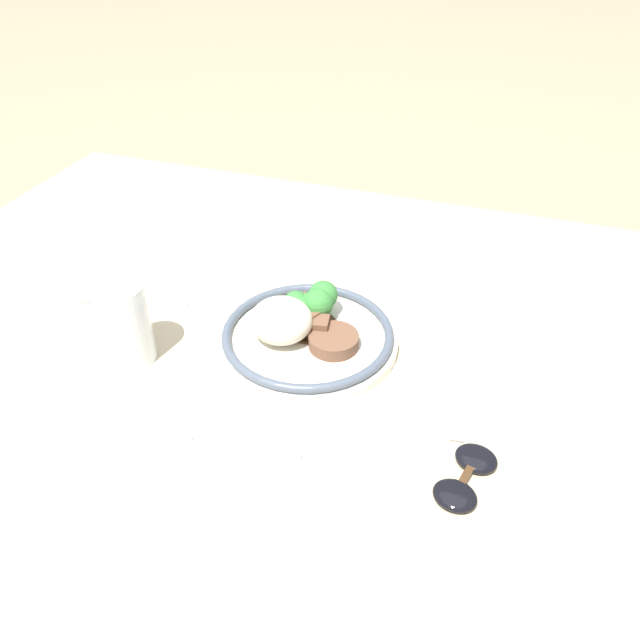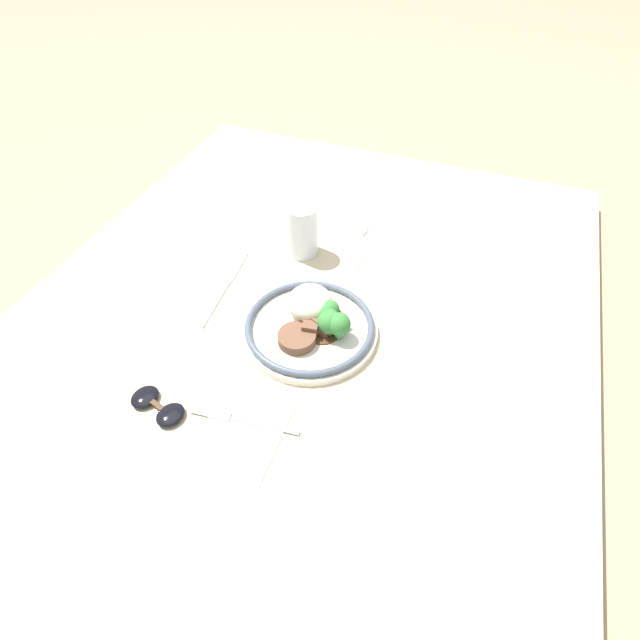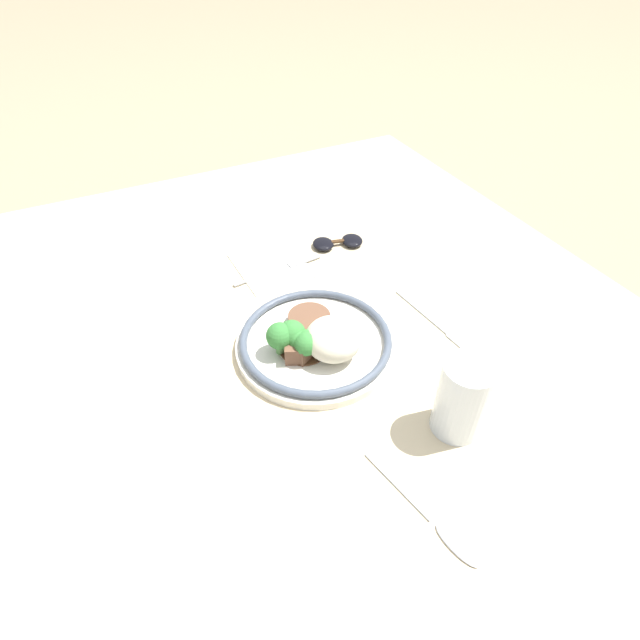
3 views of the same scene
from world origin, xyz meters
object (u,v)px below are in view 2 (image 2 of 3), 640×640
juice_glass (302,233)px  knife (227,285)px  sunglasses (157,406)px  spoon (363,233)px  plate (313,323)px  fork (234,418)px

juice_glass → knife: (-0.15, 0.10, -0.05)m
juice_glass → knife: size_ratio=0.50×
juice_glass → sunglasses: 0.45m
spoon → sunglasses: bearing=152.1°
spoon → plate: bearing=169.1°
knife → sunglasses: sunglasses is taller
fork → sunglasses: sunglasses is taller
juice_glass → fork: (-0.42, -0.06, -0.05)m
knife → sunglasses: (-0.29, -0.04, 0.01)m
spoon → sunglasses: (-0.55, 0.16, 0.01)m
plate → sunglasses: (-0.24, 0.16, -0.01)m
juice_glass → spoon: (0.11, -0.10, -0.05)m
plate → sunglasses: 0.29m
sunglasses → spoon: bearing=-2.3°
knife → spoon: bearing=-43.7°
plate → sunglasses: bearing=145.5°
juice_glass → plate: bearing=-153.1°
knife → spoon: spoon is taller
knife → plate: bearing=-110.9°
plate → spoon: size_ratio=1.40×
fork → sunglasses: size_ratio=1.64×
juice_glass → spoon: 0.15m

